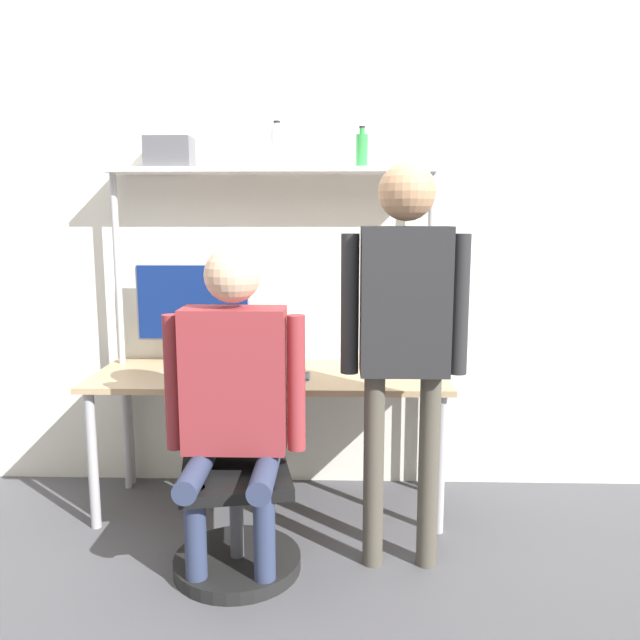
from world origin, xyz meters
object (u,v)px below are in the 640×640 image
Objects in this scene: cell_phone at (303,376)px; bottle_clear at (277,148)px; person_seated at (233,385)px; storage_box at (169,153)px; monitor at (193,308)px; bottle_green at (362,150)px; office_chair at (236,506)px; person_standing at (404,315)px; laptop at (257,363)px.

bottle_clear reaches higher than cell_phone.
storage_box is at bearing 118.83° from person_seated.
cell_phone is (0.61, -0.26, -0.31)m from monitor.
bottle_green reaches higher than monitor.
person_standing is (0.73, 0.02, 0.86)m from office_chair.
bottle_clear is at bearing 82.00° from person_seated.
office_chair is 1.88m from bottle_green.
office_chair is 4.27× the size of bottle_green.
storage_box reaches higher than monitor.
monitor is 0.51m from laptop.
person_seated is at bearing -79.03° from office_chair.
laptop is 0.74m from office_chair.
storage_box reaches higher than laptop.
person_standing is 7.24× the size of storage_box.
person_standing is at bearing -51.68° from bottle_clear.
storage_box is at bearing 151.48° from laptop.
storage_box is at bearing -180.00° from bottle_clear.
bottle_green reaches higher than person_standing.
cell_phone is (0.24, -0.02, -0.06)m from laptop.
person_standing is at bearing 1.63° from office_chair.
monitor is at bearing -178.98° from bottle_green.
cell_phone is at bearing -23.29° from monitor.
person_standing reaches higher than monitor.
bottle_clear is (0.09, 0.26, 1.09)m from laptop.
bottle_green is at bearing 25.92° from laptop.
bottle_green is at bearing 0.00° from bottle_clear.
office_chair is 1.81m from bottle_clear.
bottle_clear is (-0.44, 0.00, 0.01)m from bottle_green.
storage_box is (-0.57, -0.00, -0.02)m from bottle_clear.
laptop is 0.92m from person_standing.
bottle_green is (0.57, 0.78, 1.61)m from office_chair.
cell_phone is at bearing -136.97° from bottle_green.
bottle_clear is 0.99× the size of storage_box.
person_seated is 0.81× the size of person_standing.
storage_box is at bearing 171.10° from monitor.
person_seated is at bearing -98.00° from bottle_clear.
monitor reaches higher than cell_phone.
office_chair is 3.76× the size of bottle_clear.
monitor is 0.44× the size of person_seated.
storage_box reaches higher than person_seated.
bottle_clear reaches higher than storage_box.
person_standing is at bearing -35.93° from laptop.
person_seated is (-0.03, -0.56, 0.03)m from laptop.
person_standing is (0.69, -0.50, 0.33)m from laptop.
office_chair is 0.56m from person_seated.
bottle_clear is 0.57m from storage_box.
storage_box is at bearing 158.66° from cell_phone.
monitor is 1.84× the size of laptop.
bottle_clear is at bearing 0.00° from storage_box.
laptop is (0.38, -0.24, -0.25)m from monitor.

